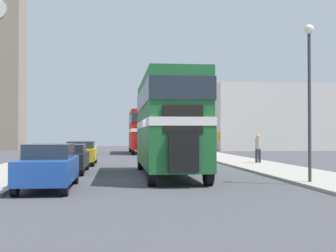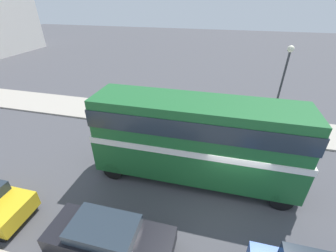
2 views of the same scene
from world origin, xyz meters
name	(u,v)px [view 2 (image 2 of 2)]	position (x,y,z in m)	size (l,w,h in m)	color
ground_plane	(230,193)	(0.00, 0.00, 0.00)	(120.00, 120.00, 0.00)	#47474C
sidewalk_right	(231,125)	(6.75, 0.00, 0.06)	(3.50, 120.00, 0.12)	#A8A093
double_decker_bus	(196,136)	(0.69, 1.93, 2.57)	(2.39, 9.98, 4.35)	#1E602D
car_parked_mid	(109,238)	(-3.94, 4.33, 0.74)	(1.70, 4.61, 1.40)	black
pedestrian_walking	(113,97)	(7.18, 9.50, 1.12)	(0.36, 0.36, 1.78)	#282833
street_lamp	(282,82)	(5.51, -2.33, 3.96)	(0.36, 0.36, 5.86)	#38383D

